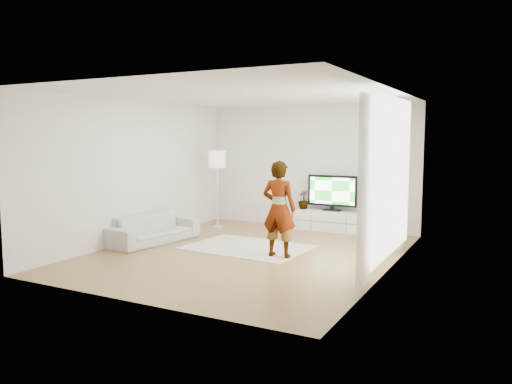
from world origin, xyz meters
The scene contains 17 objects.
floor centered at (0.00, 0.00, 0.00)m, with size 6.00×6.00×0.00m, color #A37D49.
ceiling centered at (0.00, 0.00, 2.80)m, with size 6.00×6.00×0.00m, color white.
wall_left centered at (-2.50, 0.00, 1.40)m, with size 0.02×6.00×2.80m, color silver.
wall_right centered at (2.50, 0.00, 1.40)m, with size 0.02×6.00×2.80m, color silver.
wall_back centered at (0.00, 3.00, 1.40)m, with size 5.00×0.02×2.80m, color silver.
wall_front centered at (0.00, -3.00, 1.40)m, with size 5.00×0.02×2.80m, color silver.
window centered at (2.48, 0.30, 1.45)m, with size 0.01×2.60×2.50m, color white.
curtain_near centered at (2.40, -1.00, 1.35)m, with size 0.04×0.70×2.60m, color white.
curtain_far centered at (2.40, 1.60, 1.35)m, with size 0.04×0.70×2.60m, color white.
media_console centered at (0.63, 2.76, 0.23)m, with size 1.60×0.46×0.45m.
television centered at (0.63, 2.79, 0.88)m, with size 1.13×0.22×0.78m.
game_console centered at (1.33, 2.76, 0.56)m, with size 0.05×0.16×0.21m.
potted_plant centered at (-0.05, 2.77, 0.66)m, with size 0.23×0.23×0.41m, color #3F7238.
rug centered at (-0.21, 0.42, 0.01)m, with size 2.21×1.59×0.01m, color beige.
player centered at (0.62, 0.02, 0.84)m, with size 0.61×0.40×1.67m, color #334772.
sofa centered at (-2.09, -0.04, 0.28)m, with size 1.92×0.75×0.56m, color #A9A9A5.
floor_lamp centered at (-1.85, 1.98, 1.50)m, with size 0.39×0.39×1.77m.
Camera 1 is at (4.21, -7.68, 2.08)m, focal length 35.00 mm.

